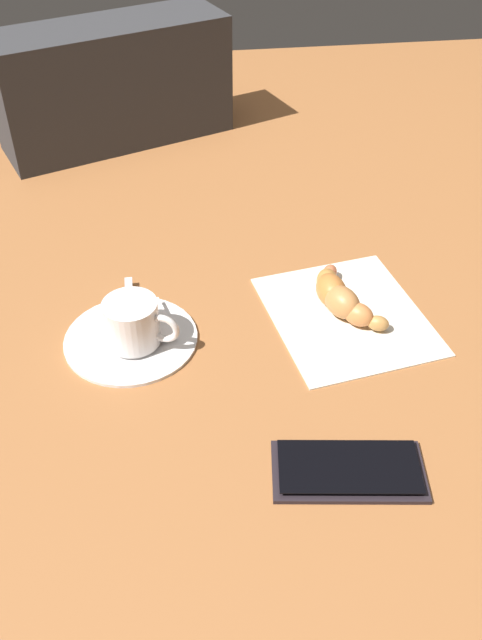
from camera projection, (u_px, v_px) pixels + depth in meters
name	position (u px, v px, depth m)	size (l,w,h in m)	color
ground_plane	(228.00, 337.00, 0.78)	(1.80, 1.80, 0.00)	#995E33
saucer	(131.00, 338.00, 0.77)	(0.15, 0.15, 0.01)	white
espresso_cup	(133.00, 324.00, 0.75)	(0.08, 0.06, 0.05)	white
teaspoon	(130.00, 328.00, 0.78)	(0.02, 0.14, 0.01)	silver
sugar_packet	(160.00, 319.00, 0.79)	(0.07, 0.02, 0.01)	white
napkin	(347.00, 315.00, 0.81)	(0.17, 0.20, 0.00)	silver
croissant	(340.00, 297.00, 0.80)	(0.08, 0.13, 0.04)	#C76A42
cell_phone	(348.00, 470.00, 0.64)	(0.15, 0.09, 0.01)	black
laptop_bag	(113.00, 84.00, 1.10)	(0.36, 0.12, 0.18)	#303033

